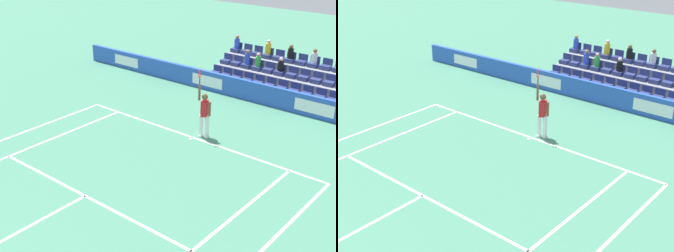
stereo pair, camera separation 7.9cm
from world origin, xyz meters
TOP-DOWN VIEW (x-y plane):
  - line_baseline at (0.00, -11.89)m, footprint 10.97×0.10m
  - line_service at (0.00, -6.40)m, footprint 8.23×0.10m
  - line_centre_mark at (0.00, -11.79)m, footprint 0.10×0.20m
  - sponsor_barrier at (0.00, -16.83)m, footprint 22.21×0.22m
  - tennis_player at (-0.28, -12.21)m, footprint 0.54×0.43m
  - stadium_stand at (0.01, -19.15)m, footprint 6.82×2.85m

SIDE VIEW (x-z plane):
  - line_baseline at x=0.00m, z-range 0.00..0.01m
  - line_service at x=0.00m, z-range 0.00..0.01m
  - line_centre_mark at x=0.00m, z-range 0.00..0.01m
  - sponsor_barrier at x=0.00m, z-range 0.00..0.95m
  - stadium_stand at x=0.01m, z-range -0.55..1.66m
  - tennis_player at x=-0.28m, z-range -0.43..2.42m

